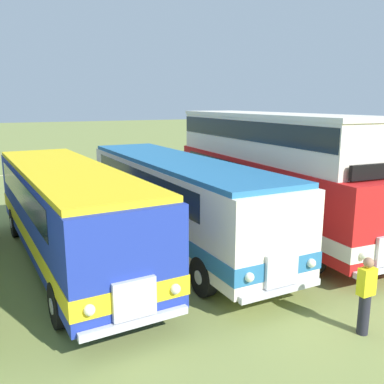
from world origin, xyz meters
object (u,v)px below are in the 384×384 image
(bus_fifth_in_row, at_px, (269,167))
(marshal_person, at_px, (365,295))
(bus_third_in_row, at_px, (67,207))
(bus_fourth_in_row, at_px, (175,194))

(bus_fifth_in_row, relative_size, marshal_person, 6.55)
(bus_third_in_row, height_order, marshal_person, bus_third_in_row)
(bus_third_in_row, distance_m, bus_fourth_in_row, 3.73)
(bus_third_in_row, bearing_deg, bus_fifth_in_row, -1.16)
(bus_third_in_row, height_order, bus_fifth_in_row, bus_fifth_in_row)
(bus_third_in_row, relative_size, bus_fifth_in_row, 0.97)
(bus_fifth_in_row, bearing_deg, marshal_person, -110.68)
(bus_third_in_row, relative_size, marshal_person, 6.36)
(marshal_person, bearing_deg, bus_third_in_row, 124.30)
(bus_third_in_row, distance_m, bus_fifth_in_row, 7.48)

